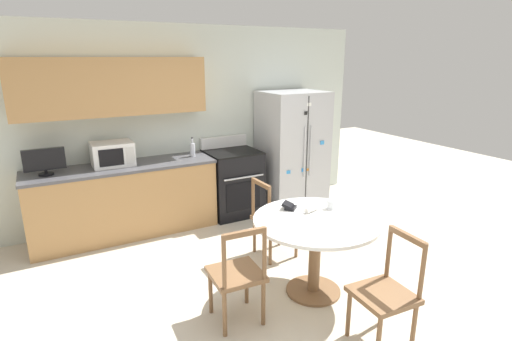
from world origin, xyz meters
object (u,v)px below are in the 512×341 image
refrigerator (292,149)px  oven_range (233,182)px  candle_glass (331,205)px  counter_bottle (193,149)px  wallet (289,206)px  microwave (112,154)px  dining_chair_near (386,293)px  dining_chair_far (273,220)px  dining_chair_left (237,275)px  countertop_tv (44,161)px

refrigerator → oven_range: size_ratio=1.58×
refrigerator → candle_glass: (-0.87, -2.00, -0.06)m
refrigerator → counter_bottle: bearing=175.6°
counter_bottle → wallet: size_ratio=1.47×
refrigerator → microwave: bearing=176.8°
dining_chair_near → dining_chair_far: bearing=4.0°
oven_range → dining_chair_left: (-1.03, -2.23, -0.03)m
dining_chair_left → dining_chair_far: size_ratio=1.00×
candle_glass → dining_chair_far: bearing=109.2°
dining_chair_far → wallet: dining_chair_far is taller
oven_range → microwave: 1.68m
oven_range → dining_chair_far: 1.38m
countertop_tv → microwave: bearing=5.0°
oven_range → dining_chair_far: (-0.16, -1.37, -0.03)m
counter_bottle → wallet: counter_bottle is taller
counter_bottle → candle_glass: size_ratio=2.80×
counter_bottle → dining_chair_near: (0.41, -3.08, -0.56)m
microwave → dining_chair_near: microwave is taller
oven_range → dining_chair_far: oven_range is taller
dining_chair_left → candle_glass: (1.11, 0.17, 0.36)m
countertop_tv → candle_glass: bearing=-41.0°
oven_range → microwave: size_ratio=2.25×
microwave → wallet: bearing=-56.5°
oven_range → microwave: (-1.57, 0.08, 0.58)m
microwave → candle_glass: (1.65, -2.14, -0.25)m
dining_chair_near → candle_glass: (0.23, 0.96, 0.36)m
refrigerator → wallet: size_ratio=9.78×
countertop_tv → dining_chair_near: size_ratio=0.48×
counter_bottle → dining_chair_left: bearing=-101.6°
oven_range → dining_chair_far: size_ratio=1.20×
microwave → dining_chair_left: microwave is taller
dining_chair_near → dining_chair_left: bearing=51.8°
dining_chair_far → candle_glass: (0.24, -0.69, 0.36)m
oven_range → countertop_tv: (-2.31, 0.02, 0.60)m
microwave → counter_bottle: size_ratio=1.87×
refrigerator → oven_range: (-0.95, 0.06, -0.38)m
microwave → dining_chair_near: size_ratio=0.53×
refrigerator → microwave: refrigerator is taller
oven_range → candle_glass: 2.09m
dining_chair_near → dining_chair_left: same height
microwave → countertop_tv: 0.74m
oven_range → dining_chair_left: size_ratio=1.20×
oven_range → dining_chair_near: size_ratio=1.20×
counter_bottle → dining_chair_far: (0.40, -1.43, -0.56)m
dining_chair_near → wallet: 1.21m
dining_chair_near → wallet: (-0.14, 1.15, 0.35)m
microwave → wallet: (1.29, -1.95, -0.26)m
dining_chair_left → candle_glass: bearing=12.5°
refrigerator → countertop_tv: (-3.26, 0.08, 0.21)m
refrigerator → dining_chair_left: refrigerator is taller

